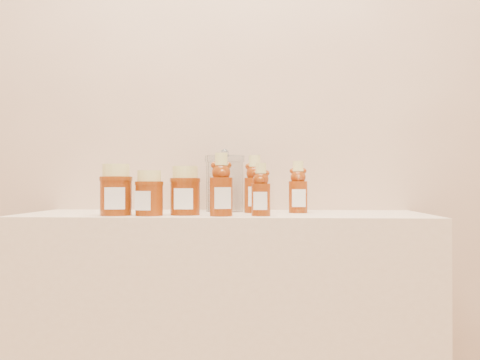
# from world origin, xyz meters

# --- Properties ---
(wall_back) EXTENTS (3.50, 0.02, 2.70)m
(wall_back) POSITION_xyz_m (0.00, 1.75, 1.35)
(wall_back) COLOR tan
(wall_back) RESTS_ON ground
(bear_bottle_back_left) EXTENTS (0.06, 0.06, 0.16)m
(bear_bottle_back_left) POSITION_xyz_m (-0.12, 1.62, 0.98)
(bear_bottle_back_left) COLOR #6A2408
(bear_bottle_back_left) RESTS_ON display_table
(bear_bottle_back_mid) EXTENTS (0.08, 0.08, 0.20)m
(bear_bottle_back_mid) POSITION_xyz_m (0.09, 1.58, 1.00)
(bear_bottle_back_mid) COLOR #6A2408
(bear_bottle_back_mid) RESTS_ON display_table
(bear_bottle_back_right) EXTENTS (0.06, 0.06, 0.18)m
(bear_bottle_back_right) POSITION_xyz_m (0.22, 1.58, 0.99)
(bear_bottle_back_right) COLOR #6A2408
(bear_bottle_back_right) RESTS_ON display_table
(bear_bottle_front_left) EXTENTS (0.08, 0.08, 0.20)m
(bear_bottle_front_left) POSITION_xyz_m (0.00, 1.42, 1.00)
(bear_bottle_front_left) COLOR #6A2408
(bear_bottle_front_left) RESTS_ON display_table
(bear_bottle_front_right) EXTENTS (0.06, 0.06, 0.17)m
(bear_bottle_front_right) POSITION_xyz_m (0.11, 1.44, 0.98)
(bear_bottle_front_right) COLOR #6A2408
(bear_bottle_front_right) RESTS_ON display_table
(honey_jar_left) EXTENTS (0.11, 0.11, 0.14)m
(honey_jar_left) POSITION_xyz_m (-0.30, 1.44, 0.97)
(honey_jar_left) COLOR #6A2408
(honey_jar_left) RESTS_ON display_table
(honey_jar_back) EXTENTS (0.09, 0.09, 0.14)m
(honey_jar_back) POSITION_xyz_m (-0.11, 1.46, 0.97)
(honey_jar_back) COLOR #6A2408
(honey_jar_back) RESTS_ON display_table
(honey_jar_front) EXTENTS (0.10, 0.10, 0.13)m
(honey_jar_front) POSITION_xyz_m (-0.20, 1.43, 0.96)
(honey_jar_front) COLOR #6A2408
(honey_jar_front) RESTS_ON display_table
(glass_canister) EXTENTS (0.14, 0.14, 0.19)m
(glass_canister) POSITION_xyz_m (-0.01, 1.65, 1.00)
(glass_canister) COLOR white
(glass_canister) RESTS_ON display_table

